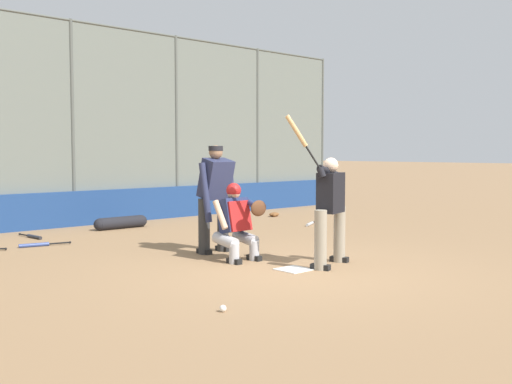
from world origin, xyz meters
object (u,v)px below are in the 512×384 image
catcher_behind_plate (237,221)px  baseball_loose (223,308)px  spare_bat_by_padding (33,237)px  fielding_glove_on_dirt (274,214)px  spare_bat_first_base_side (38,245)px  umpire_home (215,195)px  equipment_bag_dugout_side (121,223)px  batter_at_plate (330,207)px  spare_bat_third_base_side (310,224)px

catcher_behind_plate → baseball_loose: bearing=45.8°
spare_bat_by_padding → fielding_glove_on_dirt: fielding_glove_on_dirt is taller
spare_bat_first_base_side → fielding_glove_on_dirt: fielding_glove_on_dirt is taller
fielding_glove_on_dirt → umpire_home: bearing=36.0°
equipment_bag_dugout_side → spare_bat_by_padding: bearing=4.0°
catcher_behind_plate → fielding_glove_on_dirt: (-4.80, -4.12, -0.57)m
batter_at_plate → spare_bat_third_base_side: (-3.43, -3.50, -0.83)m
umpire_home → catcher_behind_plate: bearing=72.4°
umpire_home → spare_bat_third_base_side: umpire_home is taller
umpire_home → fielding_glove_on_dirt: size_ratio=5.91×
catcher_behind_plate → equipment_bag_dugout_side: catcher_behind_plate is taller
batter_at_plate → fielding_glove_on_dirt: size_ratio=7.30×
spare_bat_by_padding → spare_bat_first_base_side: (0.34, 1.08, 0.00)m
batter_at_plate → baseball_loose: batter_at_plate is taller
spare_bat_by_padding → equipment_bag_dugout_side: (-2.00, -0.14, 0.10)m
baseball_loose → spare_bat_first_base_side: bearing=-93.3°
spare_bat_first_base_side → baseball_loose: size_ratio=12.00×
spare_bat_by_padding → baseball_loose: (0.66, 6.64, 0.00)m
spare_bat_by_padding → equipment_bag_dugout_side: equipment_bag_dugout_side is taller
umpire_home → baseball_loose: (2.24, 2.93, -0.92)m
catcher_behind_plate → fielding_glove_on_dirt: 6.35m
umpire_home → baseball_loose: 3.80m
batter_at_plate → umpire_home: (0.53, -2.02, 0.09)m
equipment_bag_dugout_side → baseball_loose: bearing=68.5°
spare_bat_by_padding → catcher_behind_plate: bearing=11.5°
umpire_home → spare_bat_first_base_side: size_ratio=2.00×
baseball_loose → umpire_home: bearing=-127.4°
spare_bat_third_base_side → fielding_glove_on_dirt: 1.97m
batter_at_plate → baseball_loose: bearing=0.5°
umpire_home → spare_bat_first_base_side: bearing=-57.2°
spare_bat_third_base_side → baseball_loose: 7.61m
fielding_glove_on_dirt → baseball_loose: size_ratio=4.07×
catcher_behind_plate → umpire_home: 0.88m
batter_at_plate → catcher_behind_plate: batter_at_plate is taller
catcher_behind_plate → spare_bat_third_base_side: size_ratio=1.51×
umpire_home → fielding_glove_on_dirt: 5.76m
spare_bat_by_padding → spare_bat_third_base_side: same height
baseball_loose → equipment_bag_dugout_side: (-2.67, -6.78, 0.09)m
spare_bat_first_base_side → fielding_glove_on_dirt: size_ratio=2.95×
spare_bat_third_base_side → equipment_bag_dugout_side: size_ratio=0.62×
batter_at_plate → catcher_behind_plate: (0.72, -1.24, -0.25)m
spare_bat_by_padding → fielding_glove_on_dirt: (-6.18, 0.37, 0.02)m
spare_bat_by_padding → spare_bat_first_base_side: bearing=-23.0°
umpire_home → equipment_bag_dugout_side: (-0.43, -3.85, -0.83)m
spare_bat_by_padding → equipment_bag_dugout_side: 2.01m
spare_bat_by_padding → fielding_glove_on_dirt: size_ratio=2.84×
batter_at_plate → equipment_bag_dugout_side: bearing=-106.8°
catcher_behind_plate → fielding_glove_on_dirt: bearing=-140.0°
spare_bat_third_base_side → baseball_loose: (6.19, 4.42, 0.00)m
equipment_bag_dugout_side → fielding_glove_on_dirt: bearing=173.1°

